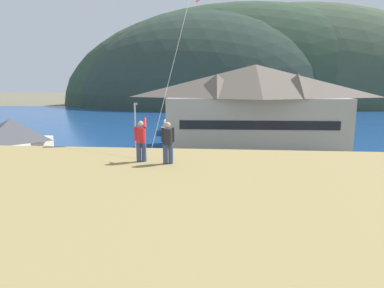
# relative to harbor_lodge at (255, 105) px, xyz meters

# --- Properties ---
(ground_plane) EXTENTS (600.00, 600.00, 0.00)m
(ground_plane) POSITION_rel_harbor_lodge_xyz_m (-8.65, -22.47, -6.02)
(ground_plane) COLOR #66604C
(parking_lot_pad) EXTENTS (40.00, 20.00, 0.10)m
(parking_lot_pad) POSITION_rel_harbor_lodge_xyz_m (-8.65, -17.47, -5.97)
(parking_lot_pad) COLOR gray
(parking_lot_pad) RESTS_ON ground
(bay_water) EXTENTS (360.00, 84.00, 0.03)m
(bay_water) POSITION_rel_harbor_lodge_xyz_m (-8.65, 37.53, -6.01)
(bay_water) COLOR navy
(bay_water) RESTS_ON ground
(far_hill_west_ridge) EXTENTS (108.18, 63.40, 73.22)m
(far_hill_west_ridge) POSITION_rel_harbor_lodge_xyz_m (-8.00, 88.82, -6.02)
(far_hill_west_ridge) COLOR #2D3D33
(far_hill_west_ridge) RESTS_ON ground
(far_hill_east_peak) EXTENTS (148.76, 51.52, 78.81)m
(far_hill_east_peak) POSITION_rel_harbor_lodge_xyz_m (4.93, 89.81, -6.02)
(far_hill_east_peak) COLOR #334733
(far_hill_east_peak) RESTS_ON ground
(far_hill_center_saddle) EXTENTS (143.47, 59.58, 79.88)m
(far_hill_center_saddle) POSITION_rel_harbor_lodge_xyz_m (25.97, 95.49, -6.02)
(far_hill_center_saddle) COLOR #3D4C38
(far_hill_center_saddle) RESTS_ON ground
(far_hill_far_shoulder) EXTENTS (147.87, 44.22, 65.76)m
(far_hill_far_shoulder) POSITION_rel_harbor_lodge_xyz_m (37.70, 97.70, -6.02)
(far_hill_far_shoulder) COLOR #334733
(far_hill_far_shoulder) RESTS_ON ground
(harbor_lodge) EXTENTS (24.37, 11.10, 11.32)m
(harbor_lodge) POSITION_rel_harbor_lodge_xyz_m (0.00, 0.00, 0.00)
(harbor_lodge) COLOR #999E99
(harbor_lodge) RESTS_ON ground
(storage_shed_near_lot) EXTENTS (5.68, 6.26, 5.77)m
(storage_shed_near_lot) POSITION_rel_harbor_lodge_xyz_m (-23.21, -17.13, -3.03)
(storage_shed_near_lot) COLOR beige
(storage_shed_near_lot) RESTS_ON ground
(wharf_dock) EXTENTS (3.20, 14.04, 0.70)m
(wharf_dock) POSITION_rel_harbor_lodge_xyz_m (-10.35, 12.85, -5.67)
(wharf_dock) COLOR #70604C
(wharf_dock) RESTS_ON ground
(moored_boat_wharfside) EXTENTS (2.17, 6.19, 2.16)m
(moored_boat_wharfside) POSITION_rel_harbor_lodge_xyz_m (-13.65, 12.76, -5.30)
(moored_boat_wharfside) COLOR navy
(moored_boat_wharfside) RESTS_ON ground
(moored_boat_outer_mooring) EXTENTS (3.17, 7.72, 2.16)m
(moored_boat_outer_mooring) POSITION_rel_harbor_lodge_xyz_m (-6.81, 16.47, -5.30)
(moored_boat_outer_mooring) COLOR navy
(moored_boat_outer_mooring) RESTS_ON ground
(moored_boat_inner_slip) EXTENTS (3.36, 8.67, 2.16)m
(moored_boat_inner_slip) POSITION_rel_harbor_lodge_xyz_m (-14.07, 16.24, -5.30)
(moored_boat_inner_slip) COLOR #A8A399
(moored_boat_inner_slip) RESTS_ON ground
(parked_car_front_row_end) EXTENTS (4.36, 2.38, 1.82)m
(parked_car_front_row_end) POSITION_rel_harbor_lodge_xyz_m (-8.28, -14.94, -4.96)
(parked_car_front_row_end) COLOR slate
(parked_car_front_row_end) RESTS_ON parking_lot_pad
(parked_car_mid_row_center) EXTENTS (4.26, 2.18, 1.82)m
(parked_car_mid_row_center) POSITION_rel_harbor_lodge_xyz_m (-20.07, -21.61, -4.96)
(parked_car_mid_row_center) COLOR slate
(parked_car_mid_row_center) RESTS_ON parking_lot_pad
(parked_car_lone_by_shed) EXTENTS (4.22, 2.08, 1.82)m
(parked_car_lone_by_shed) POSITION_rel_harbor_lodge_xyz_m (-2.21, -23.06, -4.96)
(parked_car_lone_by_shed) COLOR #236633
(parked_car_lone_by_shed) RESTS_ON parking_lot_pad
(parked_car_front_row_silver) EXTENTS (4.24, 2.13, 1.82)m
(parked_car_front_row_silver) POSITION_rel_harbor_lodge_xyz_m (3.53, -14.95, -4.96)
(parked_car_front_row_silver) COLOR red
(parked_car_front_row_silver) RESTS_ON parking_lot_pad
(parking_light_pole) EXTENTS (0.24, 0.78, 6.80)m
(parking_light_pole) POSITION_rel_harbor_lodge_xyz_m (-13.19, -11.92, -1.99)
(parking_light_pole) COLOR #ADADB2
(parking_light_pole) RESTS_ON parking_lot_pad
(person_kite_flyer) EXTENTS (0.52, 0.70, 1.86)m
(person_kite_flyer) POSITION_rel_harbor_lodge_xyz_m (-7.83, -31.31, 0.52)
(person_kite_flyer) COLOR #384770
(person_kite_flyer) RESTS_ON grassy_hill_foreground
(person_companion) EXTENTS (0.54, 0.40, 1.74)m
(person_companion) POSITION_rel_harbor_lodge_xyz_m (-6.63, -31.59, 0.50)
(person_companion) COLOR #384770
(person_companion) RESTS_ON grassy_hill_foreground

